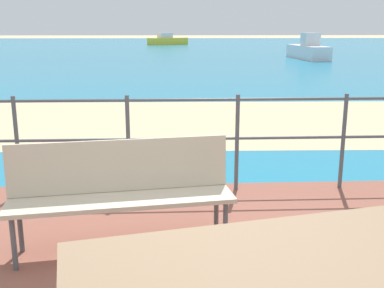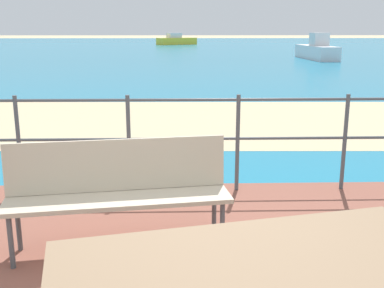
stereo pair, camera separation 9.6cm
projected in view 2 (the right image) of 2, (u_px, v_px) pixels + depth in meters
The scene contains 6 objects.
sea_water at pixel (179, 49), 41.65m from camera, with size 90.00×90.00×0.01m, color teal.
beach_strip at pixel (181, 121), 9.31m from camera, with size 54.00×4.78×0.01m, color tan.
park_bench at pixel (118, 185), 3.72m from camera, with size 1.81×0.66×0.88m.
railing_fence at pixel (183, 132), 5.01m from camera, with size 5.94×0.04×1.07m.
boat_near at pixel (177, 40), 51.97m from camera, with size 4.82×3.61×1.26m.
boat_mid at pixel (316, 51), 27.76m from camera, with size 1.33×5.54×1.53m.
Camera 2 is at (-0.05, -2.50, 1.81)m, focal length 43.44 mm.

